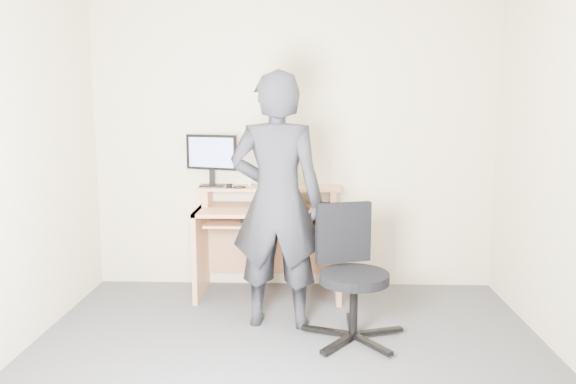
# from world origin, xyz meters

# --- Properties ---
(ground) EXTENTS (3.50, 3.50, 0.00)m
(ground) POSITION_xyz_m (0.00, 0.00, 0.00)
(ground) COLOR #58595E
(ground) RESTS_ON ground
(back_wall) EXTENTS (3.50, 0.02, 2.50)m
(back_wall) POSITION_xyz_m (0.00, 1.75, 1.25)
(back_wall) COLOR beige
(back_wall) RESTS_ON ground
(desk) EXTENTS (1.20, 0.60, 0.91)m
(desk) POSITION_xyz_m (-0.20, 1.53, 0.55)
(desk) COLOR tan
(desk) RESTS_ON ground
(monitor) EXTENTS (0.45, 0.18, 0.44)m
(monitor) POSITION_xyz_m (-0.70, 1.59, 1.18)
(monitor) COLOR black
(monitor) RESTS_ON desk
(external_drive) EXTENTS (0.07, 0.13, 0.20)m
(external_drive) POSITION_xyz_m (-0.18, 1.64, 1.01)
(external_drive) COLOR black
(external_drive) RESTS_ON desk
(travel_mug) EXTENTS (0.10, 0.10, 0.18)m
(travel_mug) POSITION_xyz_m (-0.01, 1.60, 1.00)
(travel_mug) COLOR silver
(travel_mug) RESTS_ON desk
(smartphone) EXTENTS (0.09, 0.14, 0.01)m
(smartphone) POSITION_xyz_m (0.00, 1.60, 0.92)
(smartphone) COLOR black
(smartphone) RESTS_ON desk
(charger) EXTENTS (0.05, 0.04, 0.03)m
(charger) POSITION_xyz_m (-0.54, 1.50, 0.93)
(charger) COLOR black
(charger) RESTS_ON desk
(headphones) EXTENTS (0.18, 0.18, 0.06)m
(headphones) POSITION_xyz_m (-0.31, 1.65, 0.92)
(headphones) COLOR silver
(headphones) RESTS_ON desk
(keyboard) EXTENTS (0.48, 0.25, 0.03)m
(keyboard) POSITION_xyz_m (-0.19, 1.36, 0.67)
(keyboard) COLOR black
(keyboard) RESTS_ON desk
(mouse) EXTENTS (0.11, 0.08, 0.04)m
(mouse) POSITION_xyz_m (0.10, 1.35, 0.77)
(mouse) COLOR black
(mouse) RESTS_ON desk
(office_chair) EXTENTS (0.72, 0.69, 0.90)m
(office_chair) POSITION_xyz_m (0.42, 0.60, 0.49)
(office_chair) COLOR black
(office_chair) RESTS_ON ground
(person) EXTENTS (0.71, 0.51, 1.84)m
(person) POSITION_xyz_m (-0.10, 0.80, 0.92)
(person) COLOR black
(person) RESTS_ON ground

